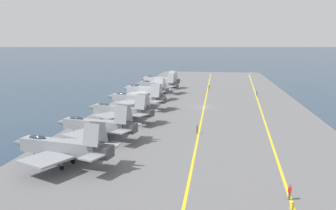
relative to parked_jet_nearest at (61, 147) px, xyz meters
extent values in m
plane|color=#23384C|center=(47.21, -17.81, -3.12)|extent=(2000.00, 2000.00, 0.00)
cube|color=slate|center=(47.21, -17.81, -2.92)|extent=(213.81, 52.17, 0.40)
cube|color=yellow|center=(47.21, -32.16, -2.72)|extent=(192.16, 10.97, 0.01)
cube|color=yellow|center=(47.21, -17.81, -2.72)|extent=(192.43, 0.36, 0.01)
cube|color=gray|center=(0.06, 0.29, 0.01)|extent=(4.08, 11.82, 1.89)
cone|color=#5B5E60|center=(1.35, 6.95, 0.01)|extent=(2.18, 2.51, 1.79)
cube|color=#38383A|center=(-1.27, -6.52, 0.01)|extent=(2.49, 2.27, 1.60)
ellipsoid|color=#232D38|center=(0.73, 3.78, 0.90)|extent=(1.56, 2.99, 1.04)
cube|color=gray|center=(-3.49, 0.58, -0.60)|extent=(6.84, 6.77, 0.28)
cube|color=gray|center=(3.45, -0.77, -0.60)|extent=(5.45, 5.31, 0.28)
cube|color=gray|center=(-2.00, -5.10, 2.44)|extent=(1.32, 2.34, 2.94)
cube|color=gray|center=(-0.05, -5.47, 2.44)|extent=(1.32, 2.34, 2.94)
cube|color=gray|center=(-3.48, -5.61, 0.01)|extent=(3.41, 3.07, 0.20)
cube|color=gray|center=(1.12, -6.51, 0.01)|extent=(2.84, 2.26, 0.20)
cylinder|color=#B2B2B7|center=(0.88, 4.55, -1.83)|extent=(0.16, 0.16, 1.79)
cylinder|color=black|center=(0.88, 4.55, -2.42)|extent=(0.33, 0.63, 0.60)
cylinder|color=#B2B2B7|center=(-1.46, -0.62, -1.83)|extent=(0.16, 0.16, 1.79)
cylinder|color=black|center=(-1.46, -0.62, -2.42)|extent=(0.33, 0.63, 0.60)
cylinder|color=#B2B2B7|center=(1.13, -1.12, -1.83)|extent=(0.16, 0.16, 1.79)
cylinder|color=black|center=(1.13, -1.12, -2.42)|extent=(0.33, 0.63, 0.60)
cube|color=gray|center=(13.64, 0.10, -0.16)|extent=(4.07, 11.79, 1.77)
cone|color=#5B5E60|center=(15.00, 6.74, -0.16)|extent=(2.09, 2.50, 1.68)
cube|color=#38383A|center=(12.25, -6.70, -0.16)|extent=(2.37, 2.26, 1.50)
ellipsoid|color=#232D38|center=(14.36, 3.58, 0.68)|extent=(1.52, 2.98, 0.97)
cube|color=gray|center=(9.86, 0.47, -0.73)|extent=(7.40, 7.05, 0.28)
cube|color=gray|center=(17.27, -1.04, -0.73)|extent=(6.00, 5.29, 0.28)
cube|color=gray|center=(11.60, -5.28, 2.30)|extent=(1.38, 2.35, 3.09)
cube|color=gray|center=(13.42, -5.65, 2.30)|extent=(1.38, 2.35, 3.09)
cube|color=gray|center=(10.11, -5.78, -0.16)|extent=(3.42, 3.08, 0.20)
cube|color=gray|center=(14.59, -6.69, -0.16)|extent=(2.86, 2.28, 0.20)
cylinder|color=#B2B2B7|center=(14.51, 4.35, -1.88)|extent=(0.16, 0.16, 1.68)
cylinder|color=black|center=(14.51, 4.35, -2.42)|extent=(0.34, 0.63, 0.60)
cylinder|color=#B2B2B7|center=(12.19, -0.81, -1.88)|extent=(0.16, 0.16, 1.68)
cylinder|color=black|center=(12.19, -0.81, -2.42)|extent=(0.34, 0.63, 0.60)
cylinder|color=#B2B2B7|center=(14.62, -1.31, -1.88)|extent=(0.16, 0.16, 1.68)
cylinder|color=black|center=(14.62, -1.31, -2.42)|extent=(0.34, 0.63, 0.60)
cube|color=gray|center=(27.98, -0.22, -0.22)|extent=(5.70, 12.22, 1.62)
cone|color=#5B5E60|center=(30.41, 6.56, -0.22)|extent=(2.24, 2.73, 1.54)
cube|color=#38383A|center=(25.49, -7.16, -0.22)|extent=(2.43, 2.52, 1.38)
ellipsoid|color=#232D38|center=(29.25, 3.33, 0.54)|extent=(1.85, 3.14, 0.89)
cube|color=gray|center=(24.58, 0.55, -0.75)|extent=(7.39, 7.40, 0.28)
cube|color=gray|center=(31.10, -1.78, -0.75)|extent=(5.81, 5.86, 0.28)
cube|color=gray|center=(25.15, -5.61, 2.13)|extent=(1.68, 2.53, 3.05)
cube|color=gray|center=(26.75, -6.18, 2.13)|extent=(1.68, 2.53, 3.05)
cube|color=gray|center=(23.58, -5.94, -0.22)|extent=(3.59, 3.42, 0.20)
cube|color=gray|center=(27.74, -7.43, -0.22)|extent=(3.16, 2.78, 0.20)
cylinder|color=#B2B2B7|center=(29.53, 4.12, -1.88)|extent=(0.16, 0.16, 1.69)
cylinder|color=black|center=(29.53, 4.12, -2.42)|extent=(0.41, 0.64, 0.60)
cylinder|color=#B2B2B7|center=(26.49, -1.02, -1.88)|extent=(0.16, 0.16, 1.69)
cylinder|color=black|center=(26.49, -1.02, -2.42)|extent=(0.41, 0.64, 0.60)
cylinder|color=#B2B2B7|center=(28.62, -1.78, -1.88)|extent=(0.16, 0.16, 1.69)
cylinder|color=black|center=(28.62, -1.78, -2.42)|extent=(0.41, 0.64, 0.60)
cube|color=gray|center=(43.41, -0.20, -0.16)|extent=(5.20, 12.77, 1.60)
cone|color=#5B5E60|center=(45.54, 6.95, -0.16)|extent=(2.15, 2.76, 1.52)
cube|color=#38383A|center=(41.23, -7.52, -0.16)|extent=(2.36, 2.52, 1.36)
ellipsoid|color=#232D38|center=(44.53, 3.54, 0.60)|extent=(1.73, 3.25, 0.88)
cube|color=gray|center=(40.03, 0.35, -0.68)|extent=(7.30, 7.43, 0.28)
cube|color=gray|center=(46.54, -1.59, -0.68)|extent=(5.44, 5.78, 0.28)
cube|color=gray|center=(40.82, -5.95, 2.30)|extent=(1.65, 2.61, 3.27)
cube|color=gray|center=(42.43, -6.43, 2.30)|extent=(1.65, 2.61, 3.27)
cube|color=gray|center=(39.27, -6.40, -0.16)|extent=(3.59, 3.43, 0.20)
cube|color=gray|center=(43.48, -7.65, -0.16)|extent=(3.06, 2.74, 0.20)
cylinder|color=#B2B2B7|center=(44.77, 4.37, -1.84)|extent=(0.16, 0.16, 1.77)
cylinder|color=black|center=(44.77, 4.37, -2.42)|extent=(0.38, 0.64, 0.60)
cylinder|color=#B2B2B7|center=(41.97, -1.13, -1.84)|extent=(0.16, 0.16, 1.77)
cylinder|color=black|center=(41.97, -1.13, -2.42)|extent=(0.38, 0.64, 0.60)
cylinder|color=#B2B2B7|center=(44.11, -1.77, -1.84)|extent=(0.16, 0.16, 1.77)
cylinder|color=black|center=(44.11, -1.77, -2.42)|extent=(0.38, 0.64, 0.60)
cube|color=#9EA3A8|center=(58.56, 0.41, 0.01)|extent=(5.05, 11.36, 1.76)
cone|color=#5B5E60|center=(60.52, 6.71, 0.01)|extent=(2.23, 2.55, 1.67)
cube|color=#38383A|center=(56.56, -6.03, 0.01)|extent=(2.48, 2.36, 1.50)
ellipsoid|color=#232D38|center=(59.59, 3.70, 0.85)|extent=(1.74, 2.92, 0.97)
cube|color=#9EA3A8|center=(54.84, 1.17, -0.56)|extent=(7.51, 7.21, 0.28)
cube|color=#9EA3A8|center=(62.07, -1.08, -0.56)|extent=(6.08, 5.23, 0.28)
cube|color=#9EA3A8|center=(56.04, -4.58, 2.30)|extent=(1.47, 2.31, 2.78)
cube|color=#9EA3A8|center=(57.81, -5.13, 2.30)|extent=(1.47, 2.31, 2.78)
cube|color=#9EA3A8|center=(54.52, -4.91, 0.01)|extent=(3.47, 3.19, 0.20)
cube|color=#9EA3A8|center=(58.88, -6.27, 0.01)|extent=(3.05, 2.48, 0.20)
cylinder|color=#B2B2B7|center=(59.82, 4.44, -1.79)|extent=(0.16, 0.16, 1.85)
cylinder|color=black|center=(59.82, 4.44, -2.42)|extent=(0.39, 0.64, 0.60)
cylinder|color=#B2B2B7|center=(57.05, -0.32, -1.79)|extent=(0.16, 0.16, 1.85)
cylinder|color=black|center=(57.05, -0.32, -2.42)|extent=(0.39, 0.64, 0.60)
cylinder|color=#B2B2B7|center=(59.40, -1.05, -1.79)|extent=(0.16, 0.16, 1.85)
cylinder|color=black|center=(59.40, -1.05, -2.42)|extent=(0.39, 0.64, 0.60)
cube|color=gray|center=(70.81, -1.02, 0.02)|extent=(4.15, 11.41, 1.73)
cone|color=#5B5E60|center=(72.24, 5.39, 0.02)|extent=(2.07, 2.45, 1.65)
cube|color=#38383A|center=(69.35, -7.58, 0.02)|extent=(2.34, 2.22, 1.47)
ellipsoid|color=#232D38|center=(71.56, 2.33, 0.84)|extent=(1.53, 2.89, 0.95)
cube|color=gray|center=(67.27, -0.63, -0.54)|extent=(6.97, 6.76, 0.28)
cube|color=gray|center=(74.18, -2.17, -0.54)|extent=(5.47, 5.02, 0.28)
cube|color=gray|center=(68.73, -6.19, 2.40)|extent=(1.37, 2.29, 2.99)
cube|color=gray|center=(70.50, -6.59, 2.40)|extent=(1.37, 2.29, 2.99)
cube|color=gray|center=(67.24, -6.64, 0.02)|extent=(3.41, 3.05, 0.20)
cube|color=gray|center=(71.66, -7.63, 0.02)|extent=(2.89, 2.26, 0.20)
cylinder|color=#B2B2B7|center=(71.73, 3.08, -1.78)|extent=(0.16, 0.16, 1.88)
cylinder|color=black|center=(71.73, 3.08, -2.42)|extent=(0.35, 0.63, 0.60)
cylinder|color=#B2B2B7|center=(69.38, -1.88, -1.78)|extent=(0.16, 0.16, 1.88)
cylinder|color=black|center=(69.38, -1.88, -2.42)|extent=(0.35, 0.63, 0.60)
cylinder|color=#B2B2B7|center=(71.75, -2.41, -1.78)|extent=(0.16, 0.16, 1.88)
cylinder|color=black|center=(71.75, -2.41, -2.42)|extent=(0.35, 0.63, 0.60)
cube|color=#9EA3A8|center=(85.32, 0.37, 0.05)|extent=(6.71, 12.18, 1.85)
cone|color=#5B5E60|center=(88.23, 7.01, 0.05)|extent=(2.56, 2.87, 1.76)
cube|color=#38383A|center=(82.33, -6.43, 0.05)|extent=(2.76, 2.71, 1.57)
ellipsoid|color=#232D38|center=(86.84, 3.85, 0.93)|extent=(2.15, 3.19, 1.02)
cube|color=#9EA3A8|center=(81.64, 1.52, -0.56)|extent=(7.90, 7.83, 0.28)
cube|color=#9EA3A8|center=(88.66, -1.56, -0.56)|extent=(6.64, 6.30, 0.28)
cube|color=#9EA3A8|center=(81.99, -4.80, 2.32)|extent=(1.72, 2.50, 2.66)
cube|color=#9EA3A8|center=(83.77, -5.58, 2.32)|extent=(1.72, 2.50, 2.66)
cube|color=#9EA3A8|center=(80.41, -5.03, 0.05)|extent=(3.64, 3.52, 0.20)
cube|color=#9EA3A8|center=(84.67, -6.90, 0.05)|extent=(3.28, 2.96, 0.20)
cylinder|color=#B2B2B7|center=(87.18, 4.62, -1.80)|extent=(0.16, 0.16, 1.84)
cylinder|color=black|center=(87.18, 4.62, -2.42)|extent=(0.44, 0.64, 0.60)
cylinder|color=#B2B2B7|center=(83.62, -0.27, -1.80)|extent=(0.16, 0.16, 1.84)
cylinder|color=black|center=(83.62, -0.27, -2.42)|extent=(0.44, 0.64, 0.60)
cylinder|color=#B2B2B7|center=(86.00, -1.31, -1.80)|extent=(0.16, 0.16, 1.84)
cylinder|color=black|center=(86.00, -1.31, -2.42)|extent=(0.44, 0.64, 0.60)
cylinder|color=#4C473D|center=(80.77, -18.28, -2.26)|extent=(0.24, 0.24, 0.92)
cube|color=green|center=(80.77, -18.28, -1.52)|extent=(0.43, 0.46, 0.54)
sphere|color=beige|center=(80.77, -18.28, -1.12)|extent=(0.22, 0.22, 0.22)
sphere|color=green|center=(80.77, -18.28, -1.06)|extent=(0.24, 0.24, 0.24)
cylinder|color=#4C473D|center=(-6.72, -29.04, -2.29)|extent=(0.24, 0.24, 0.86)
cube|color=red|center=(-6.72, -29.04, -1.56)|extent=(0.34, 0.43, 0.59)
sphere|color=beige|center=(-6.72, -29.04, -1.14)|extent=(0.22, 0.22, 0.22)
sphere|color=red|center=(-6.72, -29.04, -1.08)|extent=(0.24, 0.24, 0.24)
cylinder|color=#4C473D|center=(67.95, -33.47, -2.29)|extent=(0.24, 0.24, 0.86)
cube|color=#284CB2|center=(67.95, -33.47, -1.56)|extent=(0.44, 0.37, 0.60)
sphere|color=#9E7051|center=(67.95, -33.47, -1.13)|extent=(0.22, 0.22, 0.22)
sphere|color=#284CB2|center=(67.95, -33.47, -1.07)|extent=(0.24, 0.24, 0.24)
cube|color=yellow|center=(-10.73, -28.49, -1.60)|extent=(0.45, 0.46, 0.52)
sphere|color=#9E7051|center=(-10.73, -28.49, -1.21)|extent=(0.22, 0.22, 0.22)
sphere|color=yellow|center=(-10.73, -28.49, -1.15)|extent=(0.24, 0.24, 0.24)
cylinder|color=#4C473D|center=(20.12, -17.51, -2.32)|extent=(0.24, 0.24, 0.81)
cube|color=brown|center=(20.12, -17.51, -1.62)|extent=(0.30, 0.41, 0.58)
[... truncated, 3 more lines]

